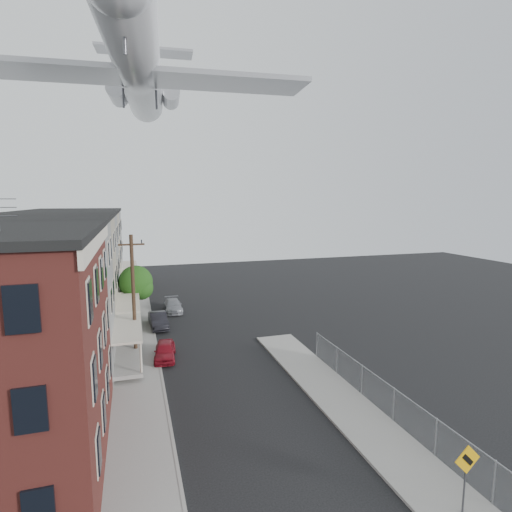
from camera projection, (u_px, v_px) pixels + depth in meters
The scene contains 17 objects.
sidewalk_left at pixel (137, 331), 34.94m from camera, with size 3.00×62.00×0.12m, color gray.
sidewalk_right at pixel (357, 416), 21.13m from camera, with size 3.00×26.00×0.12m, color gray.
curb_left at pixel (154, 329), 35.36m from camera, with size 0.15×62.00×0.14m, color gray.
curb_right at pixel (332, 420), 20.71m from camera, with size 0.15×26.00×0.14m, color gray.
row_house_a at pixel (28, 300), 25.24m from camera, with size 11.98×7.00×10.30m.
row_house_b at pixel (50, 279), 31.86m from camera, with size 11.98×7.00×10.30m.
row_house_c at pixel (64, 266), 38.49m from camera, with size 11.98×7.00×10.30m.
row_house_d at pixel (74, 256), 45.11m from camera, with size 11.98×7.00×10.30m.
row_house_e at pixel (81, 249), 51.73m from camera, with size 11.98×7.00×10.30m.
chainlink_fence at pixel (394, 404), 20.50m from camera, with size 0.06×18.06×1.90m.
warning_sign at pixel (466, 469), 14.26m from camera, with size 1.10×0.11×2.80m.
utility_pole at pixel (133, 295), 28.59m from camera, with size 1.80×0.26×9.00m.
street_tree at pixel (137, 284), 38.24m from camera, with size 3.22×3.20×5.20m.
car_near at pixel (165, 351), 28.78m from camera, with size 1.47×3.64×1.24m, color maroon.
car_mid at pixel (158, 320), 35.90m from camera, with size 1.43×4.11×1.35m, color black.
car_far at pixel (173, 306), 41.12m from camera, with size 1.71×4.20×1.22m, color gray.
airplane at pixel (139, 70), 32.15m from camera, with size 26.50×30.26×8.74m.
Camera 1 is at (-5.46, -11.28, 11.41)m, focal length 28.00 mm.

